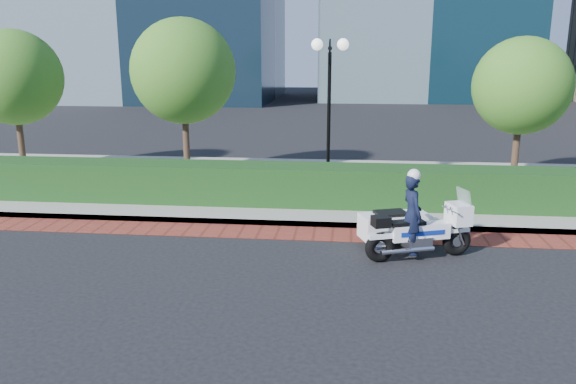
# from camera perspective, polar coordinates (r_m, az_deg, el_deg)

# --- Properties ---
(ground) EXTENTS (120.00, 120.00, 0.00)m
(ground) POSITION_cam_1_polar(r_m,az_deg,el_deg) (11.35, -2.05, -6.48)
(ground) COLOR black
(ground) RESTS_ON ground
(brick_strip) EXTENTS (60.00, 1.00, 0.01)m
(brick_strip) POSITION_cam_1_polar(r_m,az_deg,el_deg) (12.75, -1.10, -4.14)
(brick_strip) COLOR maroon
(brick_strip) RESTS_ON ground
(sidewalk) EXTENTS (60.00, 8.00, 0.15)m
(sidewalk) POSITION_cam_1_polar(r_m,az_deg,el_deg) (17.05, 0.77, 0.71)
(sidewalk) COLOR gray
(sidewalk) RESTS_ON ground
(hedge_main) EXTENTS (18.00, 1.20, 1.00)m
(hedge_main) POSITION_cam_1_polar(r_m,az_deg,el_deg) (14.59, -0.09, 0.79)
(hedge_main) COLOR black
(hedge_main) RESTS_ON sidewalk
(lamppost) EXTENTS (1.02, 0.70, 4.21)m
(lamppost) POSITION_cam_1_polar(r_m,az_deg,el_deg) (15.78, 4.21, 10.22)
(lamppost) COLOR black
(lamppost) RESTS_ON sidewalk
(tree_a) EXTENTS (3.00, 3.00, 4.58)m
(tree_a) POSITION_cam_1_polar(r_m,az_deg,el_deg) (20.04, -26.08, 10.39)
(tree_a) COLOR #332319
(tree_a) RESTS_ON sidewalk
(tree_b) EXTENTS (3.20, 3.20, 4.89)m
(tree_b) POSITION_cam_1_polar(r_m,az_deg,el_deg) (17.77, -10.60, 11.95)
(tree_b) COLOR #332319
(tree_b) RESTS_ON sidewalk
(tree_c) EXTENTS (2.80, 2.80, 4.30)m
(tree_c) POSITION_cam_1_polar(r_m,az_deg,el_deg) (17.77, 22.67, 9.90)
(tree_c) COLOR #332319
(tree_c) RESTS_ON sidewalk
(police_motorcycle) EXTENTS (2.29, 1.67, 1.82)m
(police_motorcycle) POSITION_cam_1_polar(r_m,az_deg,el_deg) (11.53, 12.12, -3.20)
(police_motorcycle) COLOR black
(police_motorcycle) RESTS_ON ground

